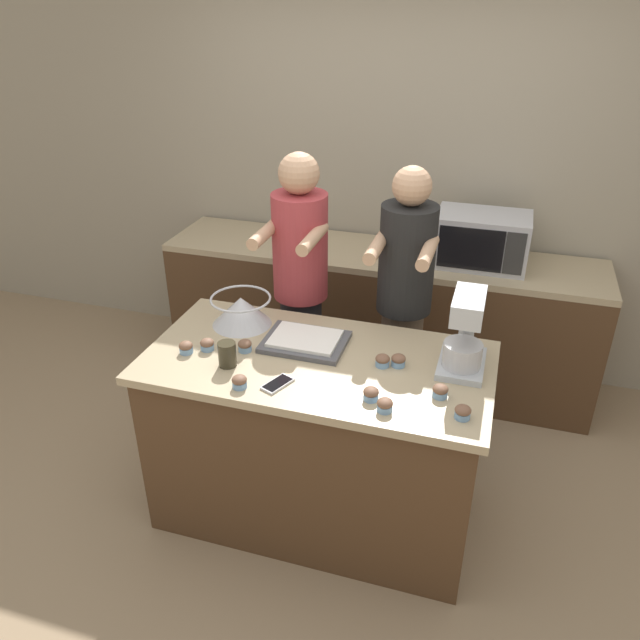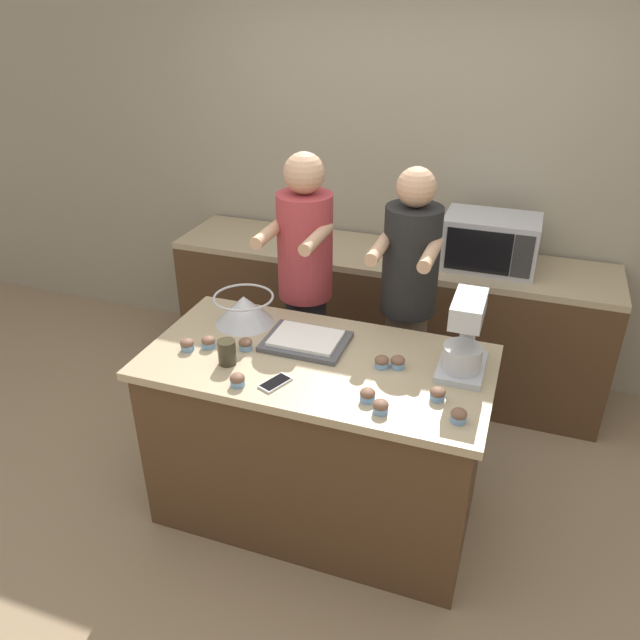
# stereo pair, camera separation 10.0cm
# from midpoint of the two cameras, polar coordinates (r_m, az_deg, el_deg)

# --- Properties ---
(ground_plane) EXTENTS (16.00, 16.00, 0.00)m
(ground_plane) POSITION_cam_midpoint_polar(r_m,az_deg,el_deg) (3.42, -1.09, -16.74)
(ground_plane) COLOR #937A5B
(back_wall) EXTENTS (10.00, 0.06, 2.70)m
(back_wall) POSITION_cam_midpoint_polar(r_m,az_deg,el_deg) (4.20, 6.17, 13.40)
(back_wall) COLOR gray
(back_wall) RESTS_ON ground_plane
(island_counter) EXTENTS (1.58, 0.81, 0.92)m
(island_counter) POSITION_cam_midpoint_polar(r_m,az_deg,el_deg) (3.11, -1.17, -10.74)
(island_counter) COLOR #4C331E
(island_counter) RESTS_ON ground_plane
(back_counter) EXTENTS (2.80, 0.60, 0.91)m
(back_counter) POSITION_cam_midpoint_polar(r_m,az_deg,el_deg) (4.21, 4.58, 0.40)
(back_counter) COLOR #4C331E
(back_counter) RESTS_ON ground_plane
(person_left) EXTENTS (0.32, 0.49, 1.70)m
(person_left) POSITION_cam_midpoint_polar(r_m,az_deg,el_deg) (3.44, -2.62, 2.21)
(person_left) COLOR #232328
(person_left) RESTS_ON ground_plane
(person_right) EXTENTS (0.31, 0.48, 1.67)m
(person_right) POSITION_cam_midpoint_polar(r_m,az_deg,el_deg) (3.31, 6.73, 0.69)
(person_right) COLOR brown
(person_right) RESTS_ON ground_plane
(stand_mixer) EXTENTS (0.20, 0.30, 0.36)m
(stand_mixer) POSITION_cam_midpoint_polar(r_m,az_deg,el_deg) (2.77, 12.10, -1.46)
(stand_mixer) COLOR #B2B7BC
(stand_mixer) RESTS_ON island_counter
(mixing_bowl) EXTENTS (0.30, 0.30, 0.15)m
(mixing_bowl) POSITION_cam_midpoint_polar(r_m,az_deg,el_deg) (3.13, -8.12, 0.91)
(mixing_bowl) COLOR #BCBCC1
(mixing_bowl) RESTS_ON island_counter
(baking_tray) EXTENTS (0.39, 0.30, 0.04)m
(baking_tray) POSITION_cam_midpoint_polar(r_m,az_deg,el_deg) (2.95, -2.35, -1.92)
(baking_tray) COLOR #4C4C51
(baking_tray) RESTS_ON island_counter
(microwave_oven) EXTENTS (0.55, 0.36, 0.32)m
(microwave_oven) POSITION_cam_midpoint_polar(r_m,az_deg,el_deg) (3.88, 13.83, 7.16)
(microwave_oven) COLOR #B7B7BC
(microwave_oven) RESTS_ON back_counter
(cell_phone) EXTENTS (0.12, 0.16, 0.01)m
(cell_phone) POSITION_cam_midpoint_polar(r_m,az_deg,el_deg) (2.68, -4.99, -5.85)
(cell_phone) COLOR silver
(cell_phone) RESTS_ON island_counter
(drinking_glass) EXTENTS (0.08, 0.08, 0.11)m
(drinking_glass) POSITION_cam_midpoint_polar(r_m,az_deg,el_deg) (2.81, -9.50, -3.11)
(drinking_glass) COLOR #332D1E
(drinking_glass) RESTS_ON island_counter
(cupcake_0) EXTENTS (0.06, 0.06, 0.06)m
(cupcake_0) POSITION_cam_midpoint_polar(r_m,az_deg,el_deg) (2.79, 4.71, -3.72)
(cupcake_0) COLOR #759EC6
(cupcake_0) RESTS_ON island_counter
(cupcake_1) EXTENTS (0.06, 0.06, 0.06)m
(cupcake_1) POSITION_cam_midpoint_polar(r_m,az_deg,el_deg) (2.95, -13.12, -2.46)
(cupcake_1) COLOR #759EC6
(cupcake_1) RESTS_ON island_counter
(cupcake_2) EXTENTS (0.06, 0.06, 0.06)m
(cupcake_2) POSITION_cam_midpoint_polar(r_m,az_deg,el_deg) (2.57, 3.56, -6.76)
(cupcake_2) COLOR #759EC6
(cupcake_2) RESTS_ON island_counter
(cupcake_3) EXTENTS (0.06, 0.06, 0.06)m
(cupcake_3) POSITION_cam_midpoint_polar(r_m,az_deg,el_deg) (2.67, -8.45, -5.61)
(cupcake_3) COLOR #759EC6
(cupcake_3) RESTS_ON island_counter
(cupcake_4) EXTENTS (0.06, 0.06, 0.06)m
(cupcake_4) POSITION_cam_midpoint_polar(r_m,az_deg,el_deg) (2.51, 4.80, -7.77)
(cupcake_4) COLOR #759EC6
(cupcake_4) RESTS_ON island_counter
(cupcake_5) EXTENTS (0.06, 0.06, 0.06)m
(cupcake_5) POSITION_cam_midpoint_polar(r_m,az_deg,el_deg) (2.96, -11.24, -2.21)
(cupcake_5) COLOR #759EC6
(cupcake_5) RESTS_ON island_counter
(cupcake_6) EXTENTS (0.06, 0.06, 0.06)m
(cupcake_6) POSITION_cam_midpoint_polar(r_m,az_deg,el_deg) (2.52, 11.80, -8.25)
(cupcake_6) COLOR #759EC6
(cupcake_6) RESTS_ON island_counter
(cupcake_7) EXTENTS (0.06, 0.06, 0.06)m
(cupcake_7) POSITION_cam_midpoint_polar(r_m,az_deg,el_deg) (2.92, -7.87, -2.34)
(cupcake_7) COLOR #759EC6
(cupcake_7) RESTS_ON island_counter
(cupcake_8) EXTENTS (0.06, 0.06, 0.06)m
(cupcake_8) POSITION_cam_midpoint_polar(r_m,az_deg,el_deg) (2.62, 9.85, -6.43)
(cupcake_8) COLOR #759EC6
(cupcake_8) RESTS_ON island_counter
(cupcake_9) EXTENTS (0.06, 0.06, 0.06)m
(cupcake_9) POSITION_cam_midpoint_polar(r_m,az_deg,el_deg) (2.80, 6.16, -3.70)
(cupcake_9) COLOR #759EC6
(cupcake_9) RESTS_ON island_counter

